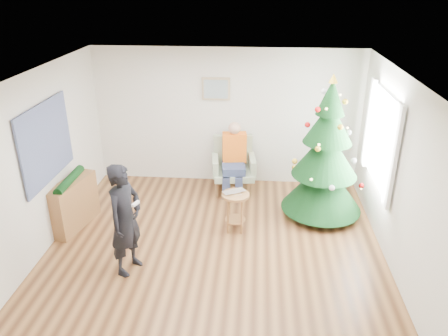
# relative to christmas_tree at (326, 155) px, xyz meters

# --- Properties ---
(floor) EXTENTS (5.00, 5.00, 0.00)m
(floor) POSITION_rel_christmas_tree_xyz_m (-1.70, -1.26, -1.09)
(floor) COLOR brown
(floor) RESTS_ON ground
(ceiling) EXTENTS (5.00, 5.00, 0.00)m
(ceiling) POSITION_rel_christmas_tree_xyz_m (-1.70, -1.26, 1.51)
(ceiling) COLOR white
(ceiling) RESTS_ON wall_back
(wall_back) EXTENTS (5.00, 0.00, 5.00)m
(wall_back) POSITION_rel_christmas_tree_xyz_m (-1.70, 1.24, 0.21)
(wall_back) COLOR silver
(wall_back) RESTS_ON floor
(wall_front) EXTENTS (5.00, 0.00, 5.00)m
(wall_front) POSITION_rel_christmas_tree_xyz_m (-1.70, -3.76, 0.21)
(wall_front) COLOR silver
(wall_front) RESTS_ON floor
(wall_left) EXTENTS (0.00, 5.00, 5.00)m
(wall_left) POSITION_rel_christmas_tree_xyz_m (-4.20, -1.26, 0.21)
(wall_left) COLOR silver
(wall_left) RESTS_ON floor
(wall_right) EXTENTS (0.00, 5.00, 5.00)m
(wall_right) POSITION_rel_christmas_tree_xyz_m (0.80, -1.26, 0.21)
(wall_right) COLOR silver
(wall_right) RESTS_ON floor
(window_panel) EXTENTS (0.04, 1.30, 1.40)m
(window_panel) POSITION_rel_christmas_tree_xyz_m (0.77, -0.26, 0.41)
(window_panel) COLOR white
(window_panel) RESTS_ON wall_right
(curtains) EXTENTS (0.05, 1.75, 1.50)m
(curtains) POSITION_rel_christmas_tree_xyz_m (0.74, -0.26, 0.41)
(curtains) COLOR white
(curtains) RESTS_ON wall_right
(christmas_tree) EXTENTS (1.34, 1.34, 2.42)m
(christmas_tree) POSITION_rel_christmas_tree_xyz_m (0.00, 0.00, 0.00)
(christmas_tree) COLOR #3F2816
(christmas_tree) RESTS_ON floor
(stool) EXTENTS (0.43, 0.43, 0.65)m
(stool) POSITION_rel_christmas_tree_xyz_m (-1.42, -0.63, -0.76)
(stool) COLOR brown
(stool) RESTS_ON floor
(laptop) EXTENTS (0.42, 0.38, 0.03)m
(laptop) POSITION_rel_christmas_tree_xyz_m (-1.42, -0.63, -0.42)
(laptop) COLOR silver
(laptop) RESTS_ON stool
(armchair) EXTENTS (0.85, 0.79, 1.02)m
(armchair) POSITION_rel_christmas_tree_xyz_m (-1.54, 0.81, -0.71)
(armchair) COLOR #92A283
(armchair) RESTS_ON floor
(seated_person) EXTENTS (0.47, 0.65, 1.33)m
(seated_person) POSITION_rel_christmas_tree_xyz_m (-1.53, 0.75, -0.40)
(seated_person) COLOR navy
(seated_person) RESTS_ON armchair
(standing_man) EXTENTS (0.56, 0.68, 1.59)m
(standing_man) POSITION_rel_christmas_tree_xyz_m (-2.83, -1.76, -0.30)
(standing_man) COLOR black
(standing_man) RESTS_ON floor
(game_controller) EXTENTS (0.08, 0.13, 0.04)m
(game_controller) POSITION_rel_christmas_tree_xyz_m (-2.66, -1.79, -0.03)
(game_controller) COLOR white
(game_controller) RESTS_ON standing_man
(console) EXTENTS (0.50, 1.04, 0.80)m
(console) POSITION_rel_christmas_tree_xyz_m (-4.03, -0.70, -0.69)
(console) COLOR brown
(console) RESTS_ON floor
(garland) EXTENTS (0.14, 0.90, 0.14)m
(garland) POSITION_rel_christmas_tree_xyz_m (-4.03, -0.70, -0.27)
(garland) COLOR black
(garland) RESTS_ON console
(tapestry) EXTENTS (0.03, 1.50, 1.15)m
(tapestry) POSITION_rel_christmas_tree_xyz_m (-4.16, -0.96, 0.46)
(tapestry) COLOR black
(tapestry) RESTS_ON wall_left
(framed_picture) EXTENTS (0.52, 0.05, 0.42)m
(framed_picture) POSITION_rel_christmas_tree_xyz_m (-1.90, 1.21, 0.76)
(framed_picture) COLOR tan
(framed_picture) RESTS_ON wall_back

